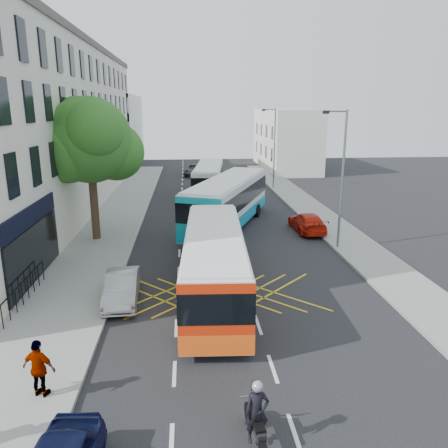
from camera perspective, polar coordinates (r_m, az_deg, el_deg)
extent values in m
plane|color=black|center=(15.10, 6.40, -18.27)|extent=(120.00, 120.00, 0.00)
cube|color=gray|center=(29.15, -16.25, -1.93)|extent=(5.00, 70.00, 0.15)
cube|color=gray|center=(30.31, 14.90, -1.19)|extent=(3.00, 70.00, 0.15)
cube|color=beige|center=(38.60, -22.43, 11.28)|extent=(8.00, 45.00, 13.00)
cube|color=#59544C|center=(38.88, -23.48, 21.22)|extent=(8.30, 45.00, 0.50)
cube|color=black|center=(22.16, -23.96, 1.02)|extent=(0.12, 7.00, 0.90)
cube|color=black|center=(22.63, -23.48, -3.41)|extent=(0.12, 7.00, 2.60)
cube|color=silver|center=(68.38, -14.75, 11.78)|extent=(8.00, 20.00, 10.00)
cube|color=silver|center=(62.03, 7.98, 10.91)|extent=(6.00, 18.00, 8.00)
cylinder|color=#382619|center=(28.59, -16.58, 2.44)|extent=(0.50, 0.50, 4.40)
sphere|color=#1E5117|center=(28.04, -17.20, 10.44)|extent=(5.20, 5.20, 5.20)
sphere|color=#1E5117|center=(28.63, -13.97, 9.13)|extent=(3.60, 3.60, 3.60)
sphere|color=#1E5117|center=(27.78, -19.80, 8.94)|extent=(3.80, 3.80, 3.80)
sphere|color=#1E5117|center=(26.61, -16.59, 11.57)|extent=(3.40, 3.40, 3.40)
sphere|color=#1E5117|center=(29.24, -18.47, 12.47)|extent=(3.20, 3.20, 3.20)
cylinder|color=slate|center=(26.28, 15.18, 5.48)|extent=(0.14, 0.14, 8.00)
cylinder|color=slate|center=(25.75, 14.49, 14.07)|extent=(1.20, 0.10, 0.10)
cube|color=black|center=(25.57, 13.18, 14.03)|extent=(0.35, 0.15, 0.18)
cylinder|color=slate|center=(45.44, 6.59, 9.71)|extent=(0.14, 0.14, 8.00)
cylinder|color=slate|center=(45.14, 5.97, 14.65)|extent=(1.20, 0.10, 0.10)
cube|color=black|center=(45.03, 5.20, 14.60)|extent=(0.35, 0.15, 0.18)
cube|color=silver|center=(19.31, -1.29, -5.01)|extent=(3.02, 10.97, 2.62)
cube|color=silver|center=(18.89, -1.31, -1.14)|extent=(2.81, 10.74, 0.12)
cube|color=black|center=(19.19, -1.29, -3.97)|extent=(3.08, 11.03, 1.09)
cube|color=#FF5715|center=(19.64, -1.27, -7.51)|extent=(3.07, 11.02, 0.74)
cube|color=red|center=(14.35, -1.00, -12.31)|extent=(2.51, 0.23, 2.47)
cube|color=#FF0C0C|center=(14.69, -4.96, -14.74)|extent=(0.25, 0.07, 0.25)
cube|color=#FF0C0C|center=(14.71, 2.98, -14.65)|extent=(0.25, 0.07, 0.25)
cylinder|color=black|center=(22.53, -4.52, -5.35)|extent=(0.32, 0.90, 0.89)
cylinder|color=black|center=(22.55, 1.78, -5.29)|extent=(0.32, 0.90, 0.89)
cylinder|color=black|center=(16.50, -5.50, -13.35)|extent=(0.32, 0.90, 0.89)
cylinder|color=black|center=(16.53, 3.31, -13.25)|extent=(0.32, 0.90, 0.89)
cube|color=silver|center=(30.94, 0.54, 3.05)|extent=(7.13, 12.34, 2.94)
cube|color=silver|center=(30.66, 0.54, 5.84)|extent=(6.83, 12.03, 0.13)
cube|color=black|center=(30.86, 0.54, 3.80)|extent=(7.21, 12.42, 1.22)
cube|color=#0E8DB0|center=(31.17, 0.53, 1.21)|extent=(7.20, 12.40, 0.83)
cube|color=#0D99A5|center=(25.34, -3.38, 0.39)|extent=(2.64, 1.14, 2.77)
cube|color=#FF0C0C|center=(25.94, -5.71, -1.09)|extent=(0.25, 0.15, 0.25)
cube|color=#FF0C0C|center=(25.17, -0.93, -1.51)|extent=(0.25, 0.15, 0.25)
cylinder|color=black|center=(34.73, -0.09, 2.08)|extent=(0.66, 1.04, 1.00)
cylinder|color=black|center=(34.04, 4.37, 1.77)|extent=(0.66, 1.04, 1.00)
cylinder|color=black|center=(27.95, -4.59, -1.18)|extent=(0.66, 1.04, 1.00)
cylinder|color=black|center=(27.09, 0.87, -1.66)|extent=(0.66, 1.04, 1.00)
cube|color=silver|center=(42.51, -2.01, 5.95)|extent=(3.52, 10.60, 2.51)
cube|color=silver|center=(42.33, -2.03, 7.69)|extent=(3.31, 10.37, 0.11)
cube|color=black|center=(42.46, -2.02, 6.42)|extent=(3.59, 10.67, 1.04)
cube|color=#0C8895|center=(42.66, -2.00, 4.79)|extent=(3.57, 10.66, 0.71)
cube|color=white|center=(37.42, -2.50, 4.74)|extent=(2.40, 0.37, 2.36)
cube|color=#FF0C0C|center=(37.61, -3.91, 3.74)|extent=(0.26, 0.09, 0.25)
cube|color=#FF0C0C|center=(37.48, -1.07, 3.74)|extent=(0.26, 0.09, 0.25)
cylinder|color=black|center=(45.58, -3.27, 5.07)|extent=(0.36, 0.88, 0.85)
cylinder|color=black|center=(45.44, -0.29, 5.07)|extent=(0.36, 0.88, 0.85)
cylinder|color=black|center=(39.38, -4.03, 3.48)|extent=(0.36, 0.88, 0.85)
cylinder|color=black|center=(39.22, -0.58, 3.47)|extent=(0.36, 0.88, 0.85)
cylinder|color=black|center=(12.77, 3.28, -23.53)|extent=(0.18, 0.63, 0.62)
cube|color=black|center=(12.04, 4.22, -24.55)|extent=(0.33, 1.18, 0.21)
cube|color=black|center=(12.11, 3.91, -23.20)|extent=(0.32, 0.46, 0.19)
cube|color=black|center=(11.78, 4.57, -24.80)|extent=(0.30, 0.51, 0.10)
cylinder|color=slate|center=(12.50, 3.36, -22.34)|extent=(0.10, 0.43, 0.82)
cylinder|color=slate|center=(12.19, 3.57, -21.48)|extent=(0.58, 0.10, 0.04)
imported|color=black|center=(11.76, 4.32, -23.26)|extent=(0.65, 0.46, 1.67)
sphere|color=#99999E|center=(11.34, 4.40, -20.42)|extent=(0.29, 0.29, 0.29)
imported|color=#989A9F|center=(19.77, -13.18, -8.07)|extent=(1.54, 3.98, 1.29)
imported|color=red|center=(30.44, 10.82, 0.23)|extent=(1.90, 4.45, 1.28)
imported|color=#3D3F45|center=(55.20, -3.84, 7.07)|extent=(2.90, 5.19, 1.37)
imported|color=#ABACB2|center=(53.46, 1.99, 6.81)|extent=(1.85, 3.96, 1.31)
imported|color=gray|center=(14.18, -22.99, -16.97)|extent=(1.12, 0.74, 1.76)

